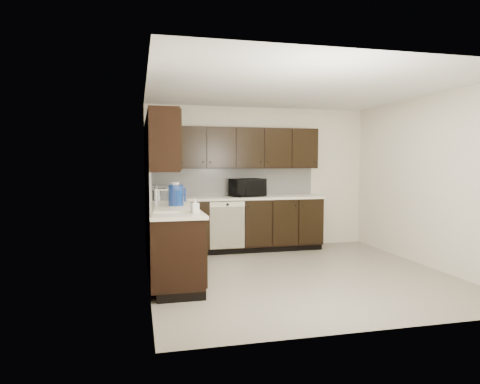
# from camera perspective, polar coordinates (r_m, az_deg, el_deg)

# --- Properties ---
(floor) EXTENTS (4.00, 4.00, 0.00)m
(floor) POSITION_cam_1_polar(r_m,az_deg,el_deg) (5.99, 7.84, -10.83)
(floor) COLOR gray
(floor) RESTS_ON ground
(ceiling) EXTENTS (4.00, 4.00, 0.00)m
(ceiling) POSITION_cam_1_polar(r_m,az_deg,el_deg) (5.87, 8.08, 13.49)
(ceiling) COLOR white
(ceiling) RESTS_ON wall_back
(wall_back) EXTENTS (4.00, 0.02, 2.50)m
(wall_back) POSITION_cam_1_polar(r_m,az_deg,el_deg) (7.69, 2.50, 1.92)
(wall_back) COLOR beige
(wall_back) RESTS_ON floor
(wall_left) EXTENTS (0.02, 4.00, 2.50)m
(wall_left) POSITION_cam_1_polar(r_m,az_deg,el_deg) (5.40, -12.22, 0.95)
(wall_left) COLOR beige
(wall_left) RESTS_ON floor
(wall_right) EXTENTS (0.02, 4.00, 2.50)m
(wall_right) POSITION_cam_1_polar(r_m,az_deg,el_deg) (6.79, 23.88, 1.31)
(wall_right) COLOR beige
(wall_right) RESTS_ON floor
(wall_front) EXTENTS (4.00, 0.02, 2.50)m
(wall_front) POSITION_cam_1_polar(r_m,az_deg,el_deg) (4.01, 18.47, -0.19)
(wall_front) COLOR beige
(wall_front) RESTS_ON floor
(lower_cabinets) EXTENTS (3.00, 2.80, 0.90)m
(lower_cabinets) POSITION_cam_1_polar(r_m,az_deg,el_deg) (6.69, -3.75, -5.61)
(lower_cabinets) COLOR black
(lower_cabinets) RESTS_ON floor
(countertop) EXTENTS (3.03, 2.83, 0.04)m
(countertop) POSITION_cam_1_polar(r_m,az_deg,el_deg) (6.62, -3.79, -1.28)
(countertop) COLOR #EDE4CF
(countertop) RESTS_ON lower_cabinets
(backsplash) EXTENTS (3.00, 2.80, 0.48)m
(backsplash) POSITION_cam_1_polar(r_m,az_deg,el_deg) (6.78, -5.85, 1.03)
(backsplash) COLOR silver
(backsplash) RESTS_ON countertop
(upper_cabinets) EXTENTS (3.00, 2.80, 0.70)m
(upper_cabinets) POSITION_cam_1_polar(r_m,az_deg,el_deg) (6.67, -4.76, 6.06)
(upper_cabinets) COLOR black
(upper_cabinets) RESTS_ON wall_back
(dishwasher) EXTENTS (0.58, 0.04, 0.78)m
(dishwasher) POSITION_cam_1_polar(r_m,az_deg,el_deg) (7.01, -1.70, -4.05)
(dishwasher) COLOR #EFE7C3
(dishwasher) RESTS_ON lower_cabinets
(sink) EXTENTS (0.54, 0.82, 0.42)m
(sink) POSITION_cam_1_polar(r_m,az_deg,el_deg) (5.43, -8.79, -2.89)
(sink) COLOR #EFE7C3
(sink) RESTS_ON countertop
(microwave) EXTENTS (0.62, 0.49, 0.31)m
(microwave) POSITION_cam_1_polar(r_m,az_deg,el_deg) (7.33, 0.99, 0.59)
(microwave) COLOR black
(microwave) RESTS_ON countertop
(soap_bottle_a) EXTENTS (0.10, 0.10, 0.18)m
(soap_bottle_a) POSITION_cam_1_polar(r_m,az_deg,el_deg) (4.96, -6.04, -1.80)
(soap_bottle_a) COLOR gray
(soap_bottle_a) RESTS_ON countertop
(soap_bottle_b) EXTENTS (0.10, 0.10, 0.24)m
(soap_bottle_b) POSITION_cam_1_polar(r_m,az_deg,el_deg) (6.64, -11.00, -0.11)
(soap_bottle_b) COLOR gray
(soap_bottle_b) RESTS_ON countertop
(toaster_oven) EXTENTS (0.37, 0.32, 0.20)m
(toaster_oven) POSITION_cam_1_polar(r_m,az_deg,el_deg) (7.13, -10.50, -0.00)
(toaster_oven) COLOR #B1B1B3
(toaster_oven) RESTS_ON countertop
(storage_bin) EXTENTS (0.49, 0.41, 0.16)m
(storage_bin) POSITION_cam_1_polar(r_m,az_deg,el_deg) (6.77, -9.65, -0.34)
(storage_bin) COLOR silver
(storage_bin) RESTS_ON countertop
(blue_pitcher) EXTENTS (0.22, 0.22, 0.29)m
(blue_pitcher) POSITION_cam_1_polar(r_m,az_deg,el_deg) (5.63, -8.55, -0.55)
(blue_pitcher) COLOR navy
(blue_pitcher) RESTS_ON countertop
(teal_tumbler) EXTENTS (0.09, 0.09, 0.18)m
(teal_tumbler) POSITION_cam_1_polar(r_m,az_deg,el_deg) (6.29, -8.13, -0.59)
(teal_tumbler) COLOR #0B7C68
(teal_tumbler) RESTS_ON countertop
(paper_towel_roll) EXTENTS (0.16, 0.16, 0.27)m
(paper_towel_roll) POSITION_cam_1_polar(r_m,az_deg,el_deg) (6.78, -8.64, 0.13)
(paper_towel_roll) COLOR white
(paper_towel_roll) RESTS_ON countertop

